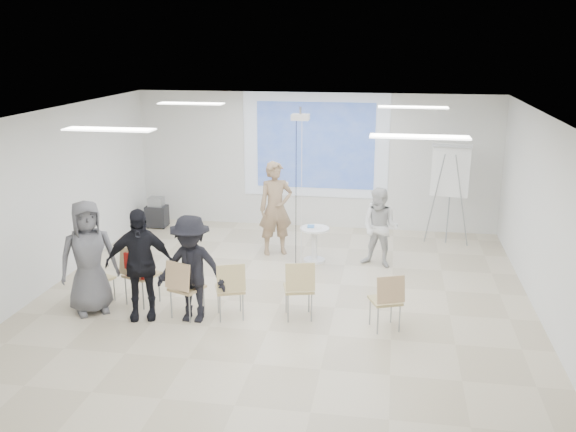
% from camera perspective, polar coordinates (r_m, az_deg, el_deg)
% --- Properties ---
extents(floor, '(8.00, 9.00, 0.10)m').
position_cam_1_polar(floor, '(10.43, -0.73, -8.07)').
color(floor, beige).
rests_on(floor, ground).
extents(ceiling, '(8.00, 9.00, 0.10)m').
position_cam_1_polar(ceiling, '(9.61, -0.79, 9.11)').
color(ceiling, white).
rests_on(ceiling, wall_back).
extents(wall_back, '(8.00, 0.10, 3.00)m').
position_cam_1_polar(wall_back, '(14.30, 2.46, 4.94)').
color(wall_back, silver).
rests_on(wall_back, floor).
extents(wall_left, '(0.10, 9.00, 3.00)m').
position_cam_1_polar(wall_left, '(11.33, -21.37, 1.05)').
color(wall_left, silver).
rests_on(wall_left, floor).
extents(wall_right, '(0.10, 9.00, 3.00)m').
position_cam_1_polar(wall_right, '(10.04, 22.63, -0.84)').
color(wall_right, silver).
rests_on(wall_right, floor).
extents(projection_halo, '(3.20, 0.01, 2.30)m').
position_cam_1_polar(projection_halo, '(14.17, 2.45, 6.28)').
color(projection_halo, silver).
rests_on(projection_halo, wall_back).
extents(projection_image, '(2.60, 0.01, 1.90)m').
position_cam_1_polar(projection_image, '(14.16, 2.44, 6.27)').
color(projection_image, '#3152A9').
rests_on(projection_image, wall_back).
extents(pedestal_table, '(0.61, 0.61, 0.69)m').
position_cam_1_polar(pedestal_table, '(12.20, 2.36, -2.35)').
color(pedestal_table, silver).
rests_on(pedestal_table, floor).
extents(player_left, '(0.91, 0.78, 2.09)m').
position_cam_1_polar(player_left, '(12.47, -1.11, 1.23)').
color(player_left, '#9B7D5F').
rests_on(player_left, floor).
extents(player_right, '(0.96, 0.86, 1.65)m').
position_cam_1_polar(player_right, '(11.93, 8.20, -0.67)').
color(player_right, white).
rests_on(player_right, floor).
extents(controller_left, '(0.09, 0.13, 0.04)m').
position_cam_1_polar(controller_left, '(12.60, -0.10, 2.94)').
color(controller_left, silver).
rests_on(controller_left, player_left).
extents(controller_right, '(0.08, 0.13, 0.04)m').
position_cam_1_polar(controller_right, '(12.10, 7.43, 1.01)').
color(controller_right, white).
rests_on(controller_right, player_right).
extents(chair_far_left, '(0.49, 0.51, 0.80)m').
position_cam_1_polar(chair_far_left, '(10.70, -16.69, -5.12)').
color(chair_far_left, tan).
rests_on(chair_far_left, floor).
extents(chair_left_mid, '(0.61, 0.63, 0.98)m').
position_cam_1_polar(chair_left_mid, '(10.43, -13.22, -4.77)').
color(chair_left_mid, tan).
rests_on(chair_left_mid, floor).
extents(chair_left_inner, '(0.57, 0.59, 0.93)m').
position_cam_1_polar(chair_left_inner, '(9.82, -9.28, -6.02)').
color(chair_left_inner, tan).
rests_on(chair_left_inner, floor).
extents(chair_center, '(0.56, 0.58, 0.91)m').
position_cam_1_polar(chair_center, '(9.71, -5.14, -6.20)').
color(chair_center, tan).
rests_on(chair_center, floor).
extents(chair_right_inner, '(0.54, 0.56, 0.94)m').
position_cam_1_polar(chair_right_inner, '(9.66, 1.01, -6.16)').
color(chair_right_inner, tan).
rests_on(chair_right_inner, floor).
extents(chair_right_far, '(0.55, 0.56, 0.88)m').
position_cam_1_polar(chair_right_far, '(9.42, 8.82, -7.16)').
color(chair_right_far, tan).
rests_on(chair_right_far, floor).
extents(red_jacket, '(0.40, 0.23, 0.38)m').
position_cam_1_polar(red_jacket, '(10.25, -13.40, -4.30)').
color(red_jacket, '#B31B16').
rests_on(red_jacket, chair_left_mid).
extents(laptop, '(0.41, 0.35, 0.03)m').
position_cam_1_polar(laptop, '(9.92, -8.94, -6.11)').
color(laptop, black).
rests_on(laptop, chair_left_inner).
extents(audience_left, '(1.29, 0.97, 1.97)m').
position_cam_1_polar(audience_left, '(9.84, -13.11, -3.49)').
color(audience_left, black).
rests_on(audience_left, floor).
extents(audience_mid, '(1.23, 0.71, 1.86)m').
position_cam_1_polar(audience_mid, '(9.61, -8.62, -4.07)').
color(audience_mid, black).
rests_on(audience_mid, floor).
extents(audience_outer, '(1.17, 1.09, 2.00)m').
position_cam_1_polar(audience_outer, '(10.25, -17.36, -2.96)').
color(audience_outer, slate).
rests_on(audience_outer, floor).
extents(flipchart_easel, '(0.89, 0.69, 2.08)m').
position_cam_1_polar(flipchart_easel, '(13.34, 14.24, 3.84)').
color(flipchart_easel, gray).
rests_on(flipchart_easel, floor).
extents(av_cart, '(0.47, 0.38, 0.69)m').
position_cam_1_polar(av_cart, '(14.73, -11.58, 0.24)').
color(av_cart, black).
rests_on(av_cart, floor).
extents(ceiling_projector, '(0.30, 0.25, 3.00)m').
position_cam_1_polar(ceiling_projector, '(11.10, 1.10, 8.10)').
color(ceiling_projector, white).
rests_on(ceiling_projector, ceiling).
extents(fluor_panel_nw, '(1.20, 0.30, 0.02)m').
position_cam_1_polar(fluor_panel_nw, '(12.04, -8.62, 9.86)').
color(fluor_panel_nw, white).
rests_on(fluor_panel_nw, ceiling).
extents(fluor_panel_ne, '(1.20, 0.30, 0.02)m').
position_cam_1_polar(fluor_panel_ne, '(11.47, 11.06, 9.47)').
color(fluor_panel_ne, white).
rests_on(fluor_panel_ne, ceiling).
extents(fluor_panel_sw, '(1.20, 0.30, 0.02)m').
position_cam_1_polar(fluor_panel_sw, '(8.80, -15.62, 7.43)').
color(fluor_panel_sw, white).
rests_on(fluor_panel_sw, ceiling).
extents(fluor_panel_se, '(1.20, 0.30, 0.02)m').
position_cam_1_polar(fluor_panel_se, '(7.99, 11.61, 6.91)').
color(fluor_panel_se, white).
rests_on(fluor_panel_se, ceiling).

